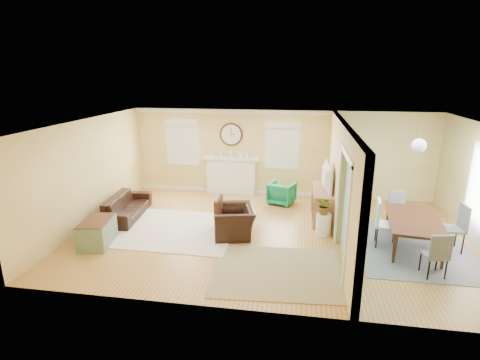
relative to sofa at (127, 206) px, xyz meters
name	(u,v)px	position (x,y,z in m)	size (l,w,h in m)	color
floor	(271,234)	(3.84, -0.50, -0.29)	(9.00, 9.00, 0.00)	#A86C25
wall_back	(280,154)	(3.84, 2.50, 1.01)	(9.00, 0.02, 2.60)	tan
wall_front	(258,236)	(3.84, -3.50, 1.01)	(9.00, 0.02, 2.60)	tan
wall_left	(89,173)	(-0.66, -0.50, 1.01)	(0.02, 6.00, 2.60)	tan
ceiling	(274,123)	(3.84, -0.50, 2.31)	(9.00, 6.00, 0.02)	white
partition	(341,178)	(5.35, -0.22, 1.07)	(0.17, 6.00, 2.60)	tan
fireplace	(231,175)	(2.34, 2.38, 0.31)	(1.70, 0.30, 1.17)	white
wall_clock	(231,134)	(2.34, 2.47, 1.56)	(0.70, 0.07, 0.70)	#4A2411
window_left	(182,139)	(0.79, 2.45, 1.37)	(1.05, 0.13, 1.42)	white
window_right	(282,142)	(3.89, 2.45, 1.37)	(1.05, 0.13, 1.42)	white
pendant	(419,146)	(6.84, -0.50, 1.91)	(0.30, 0.30, 0.55)	gold
rug_cream	(177,229)	(1.56, -0.62, -0.28)	(2.81, 2.44, 0.01)	beige
rug_jute	(278,271)	(4.09, -2.21, -0.28)	(2.46, 2.02, 0.01)	#9A875F
rug_grey	(413,247)	(6.92, -0.73, -0.28)	(2.36, 2.94, 0.01)	slate
sofa	(127,206)	(0.00, 0.00, 0.00)	(1.96, 0.77, 0.57)	black
eames_chair	(234,221)	(2.98, -0.68, 0.05)	(1.05, 0.91, 0.68)	black
green_chair	(282,193)	(3.96, 1.67, 0.03)	(0.68, 0.70, 0.64)	#00662F
trunk	(97,232)	(0.09, -1.65, -0.01)	(0.76, 1.07, 0.56)	gray
credenza	(322,204)	(5.05, 0.67, 0.11)	(0.52, 1.53, 0.80)	#A06F4C
tv	(323,177)	(5.03, 0.67, 0.84)	(1.13, 0.15, 0.65)	black
garden_stool	(323,225)	(5.03, -0.35, -0.03)	(0.35, 0.35, 0.51)	white
potted_plant	(325,206)	(5.03, -0.35, 0.44)	(0.38, 0.33, 0.42)	#337F33
dining_table	(414,233)	(6.92, -0.73, 0.05)	(1.90, 1.06, 0.67)	#4A2411
dining_chair_n	(398,207)	(6.83, 0.40, 0.23)	(0.40, 0.40, 0.88)	slate
dining_chair_s	(435,250)	(6.95, -1.89, 0.23)	(0.46, 0.46, 0.89)	slate
dining_chair_w	(387,220)	(6.33, -0.73, 0.33)	(0.51, 0.51, 1.04)	white
dining_chair_e	(453,223)	(7.65, -0.73, 0.33)	(0.46, 0.46, 1.04)	slate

